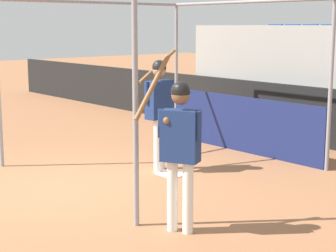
% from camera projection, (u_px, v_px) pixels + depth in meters
% --- Properties ---
extents(ground_plane, '(60.00, 60.00, 0.00)m').
position_uv_depth(ground_plane, '(64.00, 188.00, 8.71)').
color(ground_plane, '#9E6642').
extents(outfield_wall, '(24.00, 0.12, 1.23)m').
position_uv_depth(outfield_wall, '(288.00, 113.00, 12.15)').
color(outfield_wall, black).
rests_on(outfield_wall, ground).
extents(bleacher_section, '(5.95, 2.40, 2.51)m').
position_uv_depth(bleacher_section, '(323.00, 80.00, 12.84)').
color(bleacher_section, '#9E9E99').
rests_on(bleacher_section, ground).
extents(batting_cage, '(4.03, 4.23, 2.96)m').
position_uv_depth(batting_cage, '(214.00, 91.00, 10.49)').
color(batting_cage, gray).
rests_on(batting_cage, ground).
extents(home_plate, '(0.44, 0.44, 0.02)m').
position_uv_depth(home_plate, '(173.00, 174.00, 9.49)').
color(home_plate, white).
rests_on(home_plate, ground).
extents(player_batter, '(0.55, 0.95, 2.07)m').
position_uv_depth(player_batter, '(159.00, 103.00, 9.55)').
color(player_batter, white).
rests_on(player_batter, ground).
extents(player_waiting, '(0.65, 0.64, 2.15)m').
position_uv_depth(player_waiting, '(180.00, 141.00, 6.68)').
color(player_waiting, white).
rests_on(player_waiting, ground).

